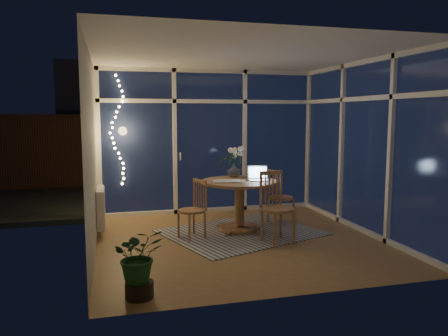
# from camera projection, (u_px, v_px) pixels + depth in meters

# --- Properties ---
(floor) EXTENTS (4.00, 4.00, 0.00)m
(floor) POSITION_uv_depth(u_px,v_px,m) (241.00, 240.00, 6.25)
(floor) COLOR olive
(floor) RESTS_ON ground
(ceiling) EXTENTS (4.00, 4.00, 0.00)m
(ceiling) POSITION_uv_depth(u_px,v_px,m) (242.00, 55.00, 5.94)
(ceiling) COLOR white
(ceiling) RESTS_ON wall_back
(wall_back) EXTENTS (4.00, 0.04, 2.60)m
(wall_back) POSITION_uv_depth(u_px,v_px,m) (210.00, 141.00, 8.02)
(wall_back) COLOR beige
(wall_back) RESTS_ON floor
(wall_front) EXTENTS (4.00, 0.04, 2.60)m
(wall_front) POSITION_uv_depth(u_px,v_px,m) (302.00, 166.00, 4.17)
(wall_front) COLOR beige
(wall_front) RESTS_ON floor
(wall_left) EXTENTS (0.04, 4.00, 2.60)m
(wall_left) POSITION_uv_depth(u_px,v_px,m) (92.00, 153.00, 5.59)
(wall_left) COLOR beige
(wall_left) RESTS_ON floor
(wall_right) EXTENTS (0.04, 4.00, 2.60)m
(wall_right) POSITION_uv_depth(u_px,v_px,m) (368.00, 147.00, 6.60)
(wall_right) COLOR beige
(wall_right) RESTS_ON floor
(window_wall_back) EXTENTS (4.00, 0.10, 2.60)m
(window_wall_back) POSITION_uv_depth(u_px,v_px,m) (210.00, 142.00, 7.98)
(window_wall_back) COLOR white
(window_wall_back) RESTS_ON floor
(window_wall_right) EXTENTS (0.10, 4.00, 2.60)m
(window_wall_right) POSITION_uv_depth(u_px,v_px,m) (365.00, 147.00, 6.59)
(window_wall_right) COLOR white
(window_wall_right) RESTS_ON floor
(radiator) EXTENTS (0.10, 0.70, 0.58)m
(radiator) POSITION_uv_depth(u_px,v_px,m) (101.00, 207.00, 6.58)
(radiator) COLOR silver
(radiator) RESTS_ON wall_left
(fairy_lights) EXTENTS (0.24, 0.10, 1.85)m
(fairy_lights) POSITION_uv_depth(u_px,v_px,m) (117.00, 130.00, 7.46)
(fairy_lights) COLOR #F7B962
(fairy_lights) RESTS_ON window_wall_back
(garden_patio) EXTENTS (12.00, 6.00, 0.10)m
(garden_patio) POSITION_uv_depth(u_px,v_px,m) (203.00, 187.00, 11.19)
(garden_patio) COLOR black
(garden_patio) RESTS_ON ground
(garden_fence) EXTENTS (11.00, 0.08, 1.80)m
(garden_fence) POSITION_uv_depth(u_px,v_px,m) (180.00, 149.00, 11.43)
(garden_fence) COLOR #361C13
(garden_fence) RESTS_ON ground
(neighbour_roof) EXTENTS (7.00, 3.00, 2.20)m
(neighbour_roof) POSITION_uv_depth(u_px,v_px,m) (175.00, 102.00, 14.23)
(neighbour_roof) COLOR #33353E
(neighbour_roof) RESTS_ON ground
(garden_shrubs) EXTENTS (0.90, 0.90, 0.90)m
(garden_shrubs) POSITION_uv_depth(u_px,v_px,m) (159.00, 178.00, 9.26)
(garden_shrubs) COLOR black
(garden_shrubs) RESTS_ON ground
(rug) EXTENTS (2.60, 2.34, 0.01)m
(rug) POSITION_uv_depth(u_px,v_px,m) (241.00, 232.00, 6.64)
(rug) COLOR #C0B69C
(rug) RESTS_ON floor
(dining_table) EXTENTS (1.48, 1.48, 0.79)m
(dining_table) POSITION_uv_depth(u_px,v_px,m) (239.00, 206.00, 6.69)
(dining_table) COLOR #8C5C3F
(dining_table) RESTS_ON floor
(chair_left) EXTENTS (0.53, 0.53, 0.86)m
(chair_left) POSITION_uv_depth(u_px,v_px,m) (191.00, 209.00, 6.29)
(chair_left) COLOR #8C5C3F
(chair_left) RESTS_ON floor
(chair_right) EXTENTS (0.57, 0.57, 0.92)m
(chair_right) POSITION_uv_depth(u_px,v_px,m) (281.00, 197.00, 7.11)
(chair_right) COLOR #8C5C3F
(chair_right) RESTS_ON floor
(chair_front) EXTENTS (0.56, 0.56, 1.02)m
(chair_front) POSITION_uv_depth(u_px,v_px,m) (278.00, 207.00, 6.05)
(chair_front) COLOR #8C5C3F
(chair_front) RESTS_ON floor
(laptop) EXTENTS (0.34, 0.30, 0.24)m
(laptop) POSITION_uv_depth(u_px,v_px,m) (260.00, 173.00, 6.65)
(laptop) COLOR silver
(laptop) RESTS_ON dining_table
(flower_vase) EXTENTS (0.26, 0.26, 0.21)m
(flower_vase) POSITION_uv_depth(u_px,v_px,m) (234.00, 171.00, 7.00)
(flower_vase) COLOR silver
(flower_vase) RESTS_ON dining_table
(bowl) EXTENTS (0.19, 0.19, 0.04)m
(bowl) POSITION_uv_depth(u_px,v_px,m) (254.00, 177.00, 6.91)
(bowl) COLOR silver
(bowl) RESTS_ON dining_table
(newspapers) EXTENTS (0.38, 0.30, 0.02)m
(newspapers) POSITION_uv_depth(u_px,v_px,m) (227.00, 181.00, 6.53)
(newspapers) COLOR silver
(newspapers) RESTS_ON dining_table
(phone) EXTENTS (0.11, 0.09, 0.01)m
(phone) POSITION_uv_depth(u_px,v_px,m) (249.00, 181.00, 6.61)
(phone) COLOR black
(phone) RESTS_ON dining_table
(potted_plant) EXTENTS (0.60, 0.54, 0.76)m
(potted_plant) POSITION_uv_depth(u_px,v_px,m) (139.00, 260.00, 4.24)
(potted_plant) COLOR #18431D
(potted_plant) RESTS_ON floor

